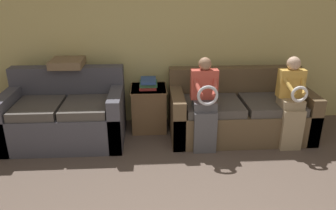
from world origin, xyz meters
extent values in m
cube|color=#DBCC7F|center=(0.00, 3.10, 1.27)|extent=(7.59, 0.06, 2.55)
cube|color=brown|center=(0.93, 2.50, 0.21)|extent=(1.90, 0.91, 0.43)
cube|color=brown|center=(0.93, 2.86, 0.65)|extent=(1.90, 0.20, 0.45)
cube|color=brown|center=(0.06, 2.50, 0.33)|extent=(0.16, 0.91, 0.65)
cube|color=brown|center=(1.80, 2.50, 0.33)|extent=(0.16, 0.91, 0.65)
cube|color=#514C47|center=(0.53, 2.40, 0.48)|extent=(0.74, 0.67, 0.11)
cube|color=#514C47|center=(1.32, 2.40, 0.48)|extent=(0.74, 0.67, 0.11)
cube|color=#4C4C56|center=(-1.42, 2.45, 0.23)|extent=(1.53, 0.91, 0.47)
cube|color=#4C4C56|center=(-1.42, 2.81, 0.70)|extent=(1.53, 0.20, 0.47)
cube|color=#4C4C56|center=(-2.10, 2.45, 0.35)|extent=(0.16, 0.91, 0.70)
cube|color=#4C4C56|center=(-0.74, 2.45, 0.35)|extent=(0.16, 0.91, 0.70)
cube|color=#514C47|center=(-1.72, 2.35, 0.52)|extent=(0.57, 0.67, 0.11)
cube|color=#514C47|center=(-1.12, 2.35, 0.52)|extent=(0.57, 0.67, 0.11)
cube|color=#56565B|center=(0.38, 2.04, 0.27)|extent=(0.28, 0.10, 0.54)
cube|color=#56565B|center=(0.38, 2.18, 0.59)|extent=(0.28, 0.28, 0.11)
cube|color=#C64C3D|center=(0.38, 2.25, 0.83)|extent=(0.33, 0.14, 0.37)
sphere|color=#A37A5B|center=(0.38, 2.25, 1.09)|extent=(0.16, 0.16, 0.16)
torus|color=silver|center=(0.38, 1.98, 0.78)|extent=(0.25, 0.04, 0.25)
cylinder|color=#C64C3D|center=(0.27, 2.12, 0.86)|extent=(0.12, 0.31, 0.21)
cylinder|color=#C64C3D|center=(0.49, 2.12, 0.86)|extent=(0.12, 0.31, 0.21)
cube|color=tan|center=(1.48, 2.04, 0.27)|extent=(0.27, 0.10, 0.54)
cube|color=tan|center=(1.48, 2.18, 0.59)|extent=(0.27, 0.28, 0.11)
cube|color=gold|center=(1.48, 2.25, 0.83)|extent=(0.32, 0.14, 0.36)
sphere|color=#DBB293|center=(1.48, 2.25, 1.08)|extent=(0.17, 0.17, 0.17)
torus|color=white|center=(1.48, 1.98, 0.77)|extent=(0.21, 0.04, 0.21)
cylinder|color=gold|center=(1.38, 2.12, 0.85)|extent=(0.13, 0.31, 0.21)
cylinder|color=gold|center=(1.58, 2.12, 0.85)|extent=(0.13, 0.31, 0.21)
cube|color=brown|center=(-0.31, 2.79, 0.31)|extent=(0.48, 0.50, 0.62)
cube|color=brown|center=(-0.31, 2.79, 0.61)|extent=(0.50, 0.52, 0.02)
cube|color=#BC3833|center=(-0.32, 2.78, 0.63)|extent=(0.24, 0.26, 0.03)
cube|color=#3D8451|center=(-0.31, 2.80, 0.68)|extent=(0.24, 0.23, 0.05)
cube|color=#33569E|center=(-0.31, 2.80, 0.72)|extent=(0.21, 0.31, 0.04)
cube|color=#846B4C|center=(-1.40, 2.81, 0.99)|extent=(0.43, 0.43, 0.10)
camera|label=1|loc=(-0.30, -1.58, 2.09)|focal=35.00mm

